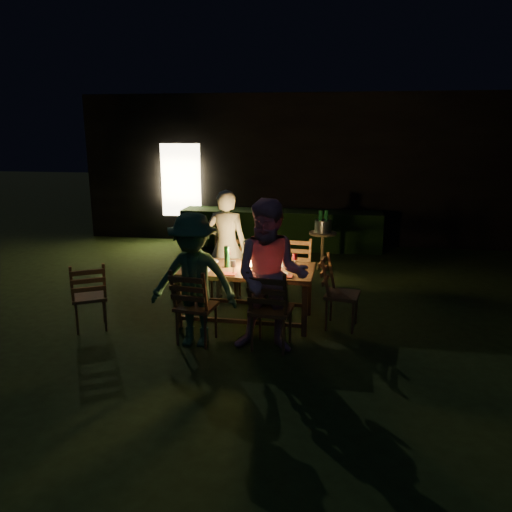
% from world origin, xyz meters
% --- Properties ---
extents(garden_envelope, '(40.00, 40.00, 3.20)m').
position_xyz_m(garden_envelope, '(-0.01, 6.15, 1.58)').
color(garden_envelope, black).
rests_on(garden_envelope, ground).
extents(dining_table, '(1.77, 0.90, 0.73)m').
position_xyz_m(dining_table, '(-0.49, -0.47, 0.66)').
color(dining_table, '#4B2D19').
rests_on(dining_table, ground).
extents(chair_near_left, '(0.50, 0.53, 0.98)m').
position_xyz_m(chair_near_left, '(-0.96, -1.23, 0.30)').
color(chair_near_left, '#4B2D19').
rests_on(chair_near_left, ground).
extents(chair_near_right, '(0.51, 0.54, 1.01)m').
position_xyz_m(chair_near_right, '(-0.06, -1.25, 0.31)').
color(chair_near_right, '#4B2D19').
rests_on(chair_near_right, ground).
extents(chair_far_left, '(0.43, 0.46, 0.95)m').
position_xyz_m(chair_far_left, '(-0.93, 0.31, 0.29)').
color(chair_far_left, '#4B2D19').
rests_on(chair_far_left, ground).
extents(chair_far_right, '(0.49, 0.51, 0.97)m').
position_xyz_m(chair_far_right, '(0.07, 0.29, 0.29)').
color(chair_far_right, '#4B2D19').
rests_on(chair_far_right, ground).
extents(chair_end, '(0.52, 0.50, 0.96)m').
position_xyz_m(chair_end, '(0.74, -0.49, 0.29)').
color(chair_end, '#4B2D19').
rests_on(chair_end, ground).
extents(chair_spare, '(0.58, 0.59, 0.93)m').
position_xyz_m(chair_spare, '(-2.39, -1.05, 0.28)').
color(chair_spare, '#4B2D19').
rests_on(chair_spare, ground).
extents(person_house_side, '(0.61, 0.40, 1.64)m').
position_xyz_m(person_house_side, '(-0.93, 0.36, 0.82)').
color(person_house_side, beige).
rests_on(person_house_side, ground).
extents(person_opp_right, '(0.87, 0.68, 1.76)m').
position_xyz_m(person_opp_right, '(-0.05, -1.30, 0.88)').
color(person_opp_right, pink).
rests_on(person_opp_right, ground).
extents(person_opp_left, '(1.03, 0.60, 1.58)m').
position_xyz_m(person_opp_left, '(-0.95, -1.28, 0.79)').
color(person_opp_left, '#2D5B39').
rests_on(person_opp_left, ground).
extents(lantern, '(0.16, 0.16, 0.35)m').
position_xyz_m(lantern, '(-0.44, -0.42, 0.89)').
color(lantern, white).
rests_on(lantern, dining_table).
extents(plate_far_left, '(0.25, 0.25, 0.01)m').
position_xyz_m(plate_far_left, '(-1.04, -0.24, 0.74)').
color(plate_far_left, white).
rests_on(plate_far_left, dining_table).
extents(plate_near_left, '(0.25, 0.25, 0.01)m').
position_xyz_m(plate_near_left, '(-1.04, -0.68, 0.74)').
color(plate_near_left, white).
rests_on(plate_near_left, dining_table).
extents(plate_far_right, '(0.25, 0.25, 0.01)m').
position_xyz_m(plate_far_right, '(-0.04, -0.26, 0.74)').
color(plate_far_right, white).
rests_on(plate_far_right, dining_table).
extents(plate_near_right, '(0.25, 0.25, 0.01)m').
position_xyz_m(plate_near_right, '(-0.04, -0.70, 0.74)').
color(plate_near_right, white).
rests_on(plate_near_right, dining_table).
extents(wineglass_a, '(0.06, 0.06, 0.18)m').
position_xyz_m(wineglass_a, '(-0.79, -0.18, 0.82)').
color(wineglass_a, '#59070F').
rests_on(wineglass_a, dining_table).
extents(wineglass_b, '(0.06, 0.06, 0.18)m').
position_xyz_m(wineglass_b, '(-1.21, -0.58, 0.82)').
color(wineglass_b, '#59070F').
rests_on(wineglass_b, dining_table).
extents(wineglass_c, '(0.06, 0.06, 0.18)m').
position_xyz_m(wineglass_c, '(-0.19, -0.75, 0.82)').
color(wineglass_c, '#59070F').
rests_on(wineglass_c, dining_table).
extents(wineglass_d, '(0.06, 0.06, 0.18)m').
position_xyz_m(wineglass_d, '(0.13, -0.30, 0.82)').
color(wineglass_d, '#59070F').
rests_on(wineglass_d, dining_table).
extents(wineglass_e, '(0.06, 0.06, 0.18)m').
position_xyz_m(wineglass_e, '(-0.60, -0.77, 0.82)').
color(wineglass_e, silver).
rests_on(wineglass_e, dining_table).
extents(bottle_table, '(0.07, 0.07, 0.28)m').
position_xyz_m(bottle_table, '(-0.74, -0.46, 0.87)').
color(bottle_table, '#0F471E').
rests_on(bottle_table, dining_table).
extents(napkin_left, '(0.18, 0.14, 0.01)m').
position_xyz_m(napkin_left, '(-0.65, -0.79, 0.74)').
color(napkin_left, red).
rests_on(napkin_left, dining_table).
extents(napkin_right, '(0.18, 0.14, 0.01)m').
position_xyz_m(napkin_right, '(0.05, -0.78, 0.74)').
color(napkin_right, red).
rests_on(napkin_right, dining_table).
extents(phone, '(0.14, 0.07, 0.01)m').
position_xyz_m(phone, '(-1.12, -0.76, 0.74)').
color(phone, black).
rests_on(phone, dining_table).
extents(side_table, '(0.50, 0.50, 0.67)m').
position_xyz_m(side_table, '(0.43, 2.28, 0.59)').
color(side_table, olive).
rests_on(side_table, ground).
extents(ice_bucket, '(0.30, 0.30, 0.22)m').
position_xyz_m(ice_bucket, '(0.43, 2.28, 0.78)').
color(ice_bucket, '#A5A8AD').
rests_on(ice_bucket, side_table).
extents(bottle_bucket_a, '(0.07, 0.07, 0.32)m').
position_xyz_m(bottle_bucket_a, '(0.38, 2.24, 0.83)').
color(bottle_bucket_a, '#0F471E').
rests_on(bottle_bucket_a, side_table).
extents(bottle_bucket_b, '(0.07, 0.07, 0.32)m').
position_xyz_m(bottle_bucket_b, '(0.48, 2.32, 0.83)').
color(bottle_bucket_b, '#0F471E').
rests_on(bottle_bucket_b, side_table).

